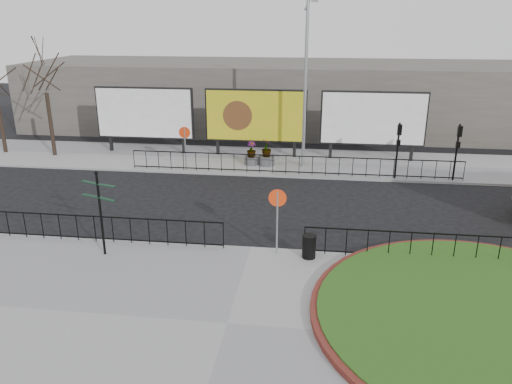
% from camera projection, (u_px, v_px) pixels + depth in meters
% --- Properties ---
extents(ground, '(90.00, 90.00, 0.00)m').
position_uv_depth(ground, '(251.00, 250.00, 18.84)').
color(ground, black).
rests_on(ground, ground).
extents(pavement_near, '(30.00, 10.00, 0.12)m').
position_uv_depth(pavement_near, '(227.00, 325.00, 14.14)').
color(pavement_near, gray).
rests_on(pavement_near, ground).
extents(pavement_far, '(44.00, 6.00, 0.12)m').
position_uv_depth(pavement_far, '(278.00, 161.00, 30.04)').
color(pavement_far, gray).
rests_on(pavement_far, ground).
extents(brick_edge, '(10.40, 10.40, 0.18)m').
position_uv_depth(brick_edge, '(494.00, 320.00, 14.13)').
color(brick_edge, maroon).
rests_on(brick_edge, pavement_near).
extents(grass_lawn, '(10.00, 10.00, 0.22)m').
position_uv_depth(grass_lawn, '(494.00, 319.00, 14.12)').
color(grass_lawn, '#274B14').
rests_on(grass_lawn, pavement_near).
extents(railing_near_left, '(10.00, 0.10, 1.10)m').
position_uv_depth(railing_near_left, '(95.00, 228.00, 19.05)').
color(railing_near_left, black).
rests_on(railing_near_left, pavement_near).
extents(railing_near_right, '(9.00, 0.10, 1.10)m').
position_uv_depth(railing_near_right, '(433.00, 247.00, 17.55)').
color(railing_near_right, black).
rests_on(railing_near_right, pavement_near).
extents(railing_far, '(18.00, 0.10, 1.10)m').
position_uv_depth(railing_far, '(293.00, 165.00, 27.19)').
color(railing_far, black).
rests_on(railing_far, pavement_far).
extents(speed_sign_far, '(0.64, 0.07, 2.47)m').
position_uv_depth(speed_sign_far, '(185.00, 139.00, 27.59)').
color(speed_sign_far, gray).
rests_on(speed_sign_far, pavement_far).
extents(speed_sign_near, '(0.64, 0.07, 2.47)m').
position_uv_depth(speed_sign_near, '(277.00, 207.00, 17.71)').
color(speed_sign_near, gray).
rests_on(speed_sign_near, pavement_near).
extents(billboard_left, '(6.20, 0.31, 4.10)m').
position_uv_depth(billboard_left, '(145.00, 113.00, 31.12)').
color(billboard_left, black).
rests_on(billboard_left, pavement_far).
extents(billboard_mid, '(6.20, 0.31, 4.10)m').
position_uv_depth(billboard_mid, '(256.00, 116.00, 30.28)').
color(billboard_mid, black).
rests_on(billboard_mid, pavement_far).
extents(billboard_right, '(6.20, 0.31, 4.10)m').
position_uv_depth(billboard_right, '(373.00, 119.00, 29.44)').
color(billboard_right, black).
rests_on(billboard_right, pavement_far).
extents(lamp_post, '(0.74, 0.18, 9.23)m').
position_uv_depth(lamp_post, '(305.00, 84.00, 27.33)').
color(lamp_post, gray).
rests_on(lamp_post, pavement_far).
extents(signal_pole_a, '(0.22, 0.26, 3.00)m').
position_uv_depth(signal_pole_a, '(398.00, 142.00, 26.09)').
color(signal_pole_a, black).
rests_on(signal_pole_a, pavement_far).
extents(signal_pole_b, '(0.22, 0.26, 3.00)m').
position_uv_depth(signal_pole_b, '(458.00, 144.00, 25.73)').
color(signal_pole_b, black).
rests_on(signal_pole_b, pavement_far).
extents(tree_left, '(2.00, 2.00, 7.00)m').
position_uv_depth(tree_left, '(47.00, 99.00, 30.06)').
color(tree_left, '#2D2119').
rests_on(tree_left, pavement_far).
extents(building_backdrop, '(40.00, 10.00, 5.00)m').
position_uv_depth(building_backdrop, '(290.00, 96.00, 38.58)').
color(building_backdrop, '#5E5952').
rests_on(building_backdrop, ground).
extents(fingerpost_sign, '(1.46, 0.71, 3.17)m').
position_uv_depth(fingerpost_sign, '(100.00, 205.00, 17.61)').
color(fingerpost_sign, black).
rests_on(fingerpost_sign, pavement_near).
extents(litter_bin, '(0.53, 0.53, 0.87)m').
position_uv_depth(litter_bin, '(309.00, 246.00, 17.83)').
color(litter_bin, black).
rests_on(litter_bin, pavement_near).
extents(planter_a, '(0.84, 0.84, 1.37)m').
position_uv_depth(planter_a, '(251.00, 155.00, 29.09)').
color(planter_a, '#4C4C4F').
rests_on(planter_a, pavement_far).
extents(planter_b, '(0.96, 0.96, 1.52)m').
position_uv_depth(planter_b, '(266.00, 155.00, 28.97)').
color(planter_b, '#4C4C4F').
rests_on(planter_b, pavement_far).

